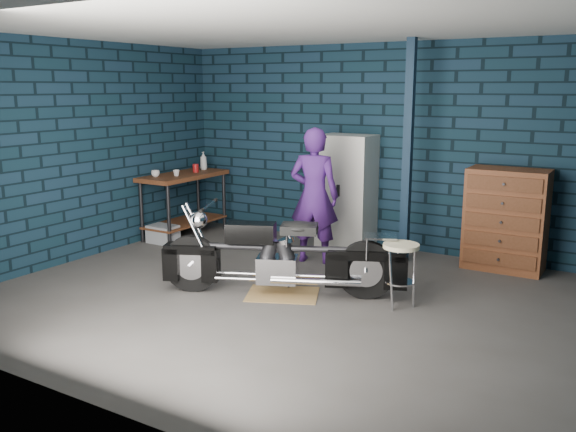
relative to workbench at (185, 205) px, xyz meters
name	(u,v)px	position (x,y,z in m)	size (l,w,h in m)	color
ground	(285,299)	(2.68, -1.60, -0.46)	(6.00, 6.00, 0.00)	#484543
room_walls	(312,109)	(2.68, -1.05, 1.45)	(6.02, 5.01, 2.71)	#0E242F
support_post	(408,153)	(3.23, 0.35, 0.90)	(0.10, 0.10, 2.70)	#112337
workbench	(185,205)	(0.00, 0.00, 0.00)	(0.60, 1.40, 0.91)	brown
drip_mat	(283,294)	(2.59, -1.50, -0.45)	(0.74, 0.55, 0.01)	olive
motorcycle	(283,251)	(2.59, -1.50, 0.02)	(2.16, 0.59, 0.95)	black
person	(314,196)	(2.27, -0.24, 0.38)	(0.61, 0.40, 1.66)	#481E73
storage_bin	(163,234)	(0.02, -0.50, -0.33)	(0.40, 0.28, 0.25)	#95989E
locker	(346,192)	(2.29, 0.63, 0.30)	(0.71, 0.51, 1.52)	silver
tool_chest	(506,220)	(4.36, 0.63, 0.15)	(0.90, 0.50, 1.20)	brown
shop_stool	(400,276)	(3.77, -1.22, -0.13)	(0.35, 0.35, 0.64)	beige
cup_a	(155,174)	(-0.13, -0.44, 0.50)	(0.12, 0.12, 0.09)	beige
cup_b	(176,173)	(0.07, -0.23, 0.50)	(0.09, 0.09, 0.09)	beige
mug_red	(196,168)	(0.05, 0.22, 0.52)	(0.09, 0.09, 0.12)	#A31516
bottle	(204,161)	(-0.03, 0.50, 0.59)	(0.11, 0.11, 0.27)	#95989E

